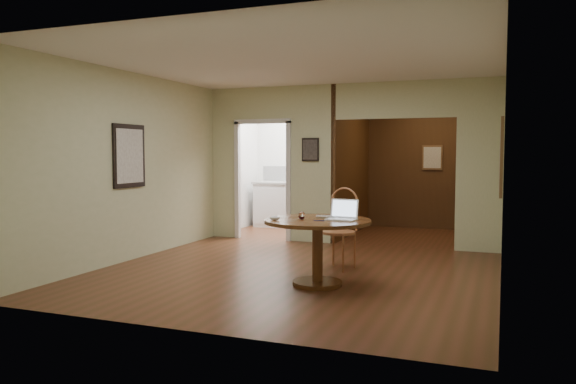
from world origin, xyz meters
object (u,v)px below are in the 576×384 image
at_px(chair, 341,223).
at_px(closed_laptop, 331,217).
at_px(dining_table, 317,237).
at_px(open_laptop, 343,214).

xyz_separation_m(chair, closed_laptop, (0.14, -0.91, 0.19)).
bearing_deg(closed_laptop, chair, 86.16).
xyz_separation_m(dining_table, open_laptop, (0.28, 0.09, 0.26)).
relative_size(chair, closed_laptop, 3.00).
xyz_separation_m(open_laptop, closed_laptop, (-0.16, 0.06, -0.05)).
bearing_deg(chair, open_laptop, -60.15).
relative_size(dining_table, chair, 1.14).
bearing_deg(chair, dining_table, -76.16).
relative_size(dining_table, closed_laptop, 3.43).
bearing_deg(chair, closed_laptop, -68.37).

